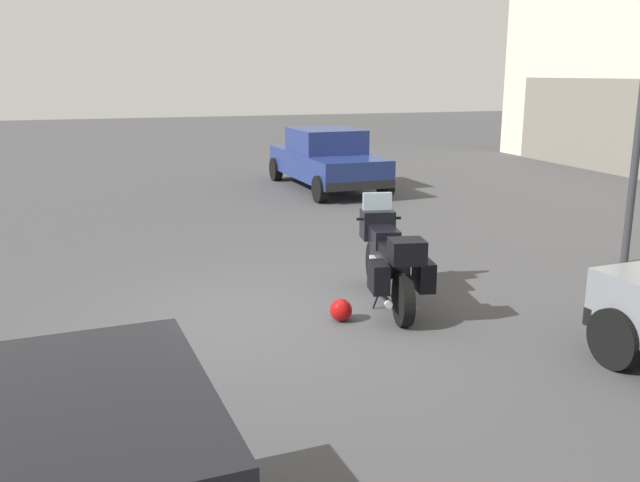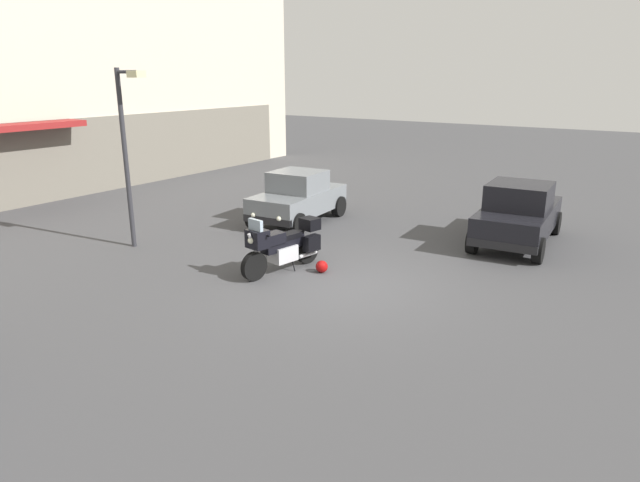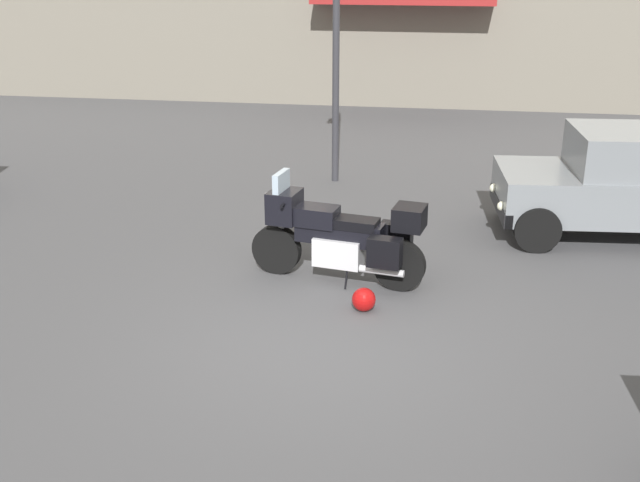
# 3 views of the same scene
# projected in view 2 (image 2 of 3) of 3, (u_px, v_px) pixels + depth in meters

# --- Properties ---
(ground_plane) EXTENTS (80.00, 80.00, 0.00)m
(ground_plane) POSITION_uv_depth(u_px,v_px,m) (342.00, 284.00, 11.93)
(ground_plane) COLOR #424244
(motorcycle) EXTENTS (2.25, 0.95, 1.36)m
(motorcycle) POSITION_uv_depth(u_px,v_px,m) (283.00, 245.00, 12.59)
(motorcycle) COLOR black
(motorcycle) RESTS_ON ground
(helmet) EXTENTS (0.28, 0.28, 0.28)m
(helmet) POSITION_uv_depth(u_px,v_px,m) (322.00, 267.00, 12.61)
(helmet) COLOR #990C0C
(helmet) RESTS_ON ground
(car_hatchback_near) EXTENTS (3.96, 2.02, 1.64)m
(car_hatchback_near) POSITION_uv_depth(u_px,v_px,m) (518.00, 214.00, 14.58)
(car_hatchback_near) COLOR black
(car_hatchback_near) RESTS_ON ground
(car_compact_side) EXTENTS (3.56, 1.94, 1.56)m
(car_compact_side) POSITION_uv_depth(u_px,v_px,m) (298.00, 197.00, 16.73)
(car_compact_side) COLOR slate
(car_compact_side) RESTS_ON ground
(streetlamp_curbside) EXTENTS (0.28, 0.94, 4.48)m
(streetlamp_curbside) POSITION_uv_depth(u_px,v_px,m) (128.00, 141.00, 13.70)
(streetlamp_curbside) COLOR #2D2D33
(streetlamp_curbside) RESTS_ON ground
(bollard_curbside) EXTENTS (0.16, 0.16, 0.81)m
(bollard_curbside) POSITION_uv_depth(u_px,v_px,m) (287.00, 185.00, 20.34)
(bollard_curbside) COLOR #333338
(bollard_curbside) RESTS_ON ground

